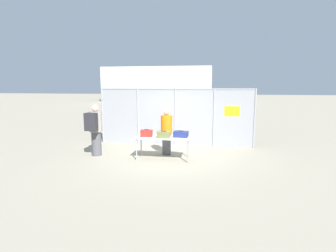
{
  "coord_description": "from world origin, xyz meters",
  "views": [
    {
      "loc": [
        1.51,
        -8.64,
        2.51
      ],
      "look_at": [
        -0.03,
        0.47,
        1.05
      ],
      "focal_mm": 28.0,
      "sensor_mm": 36.0,
      "label": 1
    }
  ],
  "objects_px": {
    "utility_trailer": "(211,128)",
    "traveler_hooded": "(95,128)",
    "inspection_table": "(163,139)",
    "suitcase_olive": "(164,135)",
    "security_worker_near": "(167,131)",
    "suitcase_navy": "(181,134)",
    "suitcase_red": "(147,133)"
  },
  "relations": [
    {
      "from": "utility_trailer",
      "to": "traveler_hooded",
      "type": "bearing_deg",
      "value": -131.16
    },
    {
      "from": "inspection_table",
      "to": "suitcase_olive",
      "type": "height_order",
      "value": "suitcase_olive"
    },
    {
      "from": "traveler_hooded",
      "to": "security_worker_near",
      "type": "height_order",
      "value": "traveler_hooded"
    },
    {
      "from": "suitcase_olive",
      "to": "utility_trailer",
      "type": "relative_size",
      "value": 0.13
    },
    {
      "from": "suitcase_navy",
      "to": "suitcase_red",
      "type": "bearing_deg",
      "value": -174.19
    },
    {
      "from": "security_worker_near",
      "to": "utility_trailer",
      "type": "height_order",
      "value": "security_worker_near"
    },
    {
      "from": "suitcase_navy",
      "to": "utility_trailer",
      "type": "distance_m",
      "value": 4.62
    },
    {
      "from": "suitcase_red",
      "to": "security_worker_near",
      "type": "height_order",
      "value": "security_worker_near"
    },
    {
      "from": "suitcase_red",
      "to": "suitcase_olive",
      "type": "height_order",
      "value": "suitcase_red"
    },
    {
      "from": "security_worker_near",
      "to": "utility_trailer",
      "type": "xyz_separation_m",
      "value": [
        1.55,
        4.0,
        -0.47
      ]
    },
    {
      "from": "traveler_hooded",
      "to": "security_worker_near",
      "type": "bearing_deg",
      "value": 25.9
    },
    {
      "from": "traveler_hooded",
      "to": "security_worker_near",
      "type": "relative_size",
      "value": 1.1
    },
    {
      "from": "inspection_table",
      "to": "suitcase_red",
      "type": "distance_m",
      "value": 0.61
    },
    {
      "from": "suitcase_navy",
      "to": "traveler_hooded",
      "type": "height_order",
      "value": "traveler_hooded"
    },
    {
      "from": "inspection_table",
      "to": "traveler_hooded",
      "type": "distance_m",
      "value": 2.47
    },
    {
      "from": "security_worker_near",
      "to": "traveler_hooded",
      "type": "bearing_deg",
      "value": 5.18
    },
    {
      "from": "inspection_table",
      "to": "suitcase_navy",
      "type": "relative_size",
      "value": 3.7
    },
    {
      "from": "suitcase_red",
      "to": "suitcase_olive",
      "type": "xyz_separation_m",
      "value": [
        0.61,
        -0.06,
        -0.01
      ]
    },
    {
      "from": "suitcase_navy",
      "to": "security_worker_near",
      "type": "height_order",
      "value": "security_worker_near"
    },
    {
      "from": "suitcase_olive",
      "to": "suitcase_navy",
      "type": "xyz_separation_m",
      "value": [
        0.55,
        0.18,
        -0.0
      ]
    },
    {
      "from": "suitcase_red",
      "to": "traveler_hooded",
      "type": "xyz_separation_m",
      "value": [
        -1.87,
        0.03,
        0.13
      ]
    },
    {
      "from": "inspection_table",
      "to": "suitcase_navy",
      "type": "distance_m",
      "value": 0.61
    },
    {
      "from": "inspection_table",
      "to": "suitcase_navy",
      "type": "xyz_separation_m",
      "value": [
        0.58,
        0.11,
        0.16
      ]
    },
    {
      "from": "suitcase_olive",
      "to": "suitcase_navy",
      "type": "height_order",
      "value": "suitcase_olive"
    },
    {
      "from": "inspection_table",
      "to": "suitcase_red",
      "type": "height_order",
      "value": "suitcase_red"
    },
    {
      "from": "suitcase_red",
      "to": "security_worker_near",
      "type": "xyz_separation_m",
      "value": [
        0.58,
        0.61,
        -0.02
      ]
    },
    {
      "from": "suitcase_olive",
      "to": "suitcase_red",
      "type": "bearing_deg",
      "value": 174.09
    },
    {
      "from": "suitcase_navy",
      "to": "traveler_hooded",
      "type": "xyz_separation_m",
      "value": [
        -3.03,
        -0.09,
        0.14
      ]
    },
    {
      "from": "suitcase_olive",
      "to": "traveler_hooded",
      "type": "relative_size",
      "value": 0.26
    },
    {
      "from": "suitcase_red",
      "to": "suitcase_navy",
      "type": "distance_m",
      "value": 1.17
    },
    {
      "from": "suitcase_navy",
      "to": "inspection_table",
      "type": "bearing_deg",
      "value": -169.7
    },
    {
      "from": "traveler_hooded",
      "to": "utility_trailer",
      "type": "height_order",
      "value": "traveler_hooded"
    }
  ]
}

